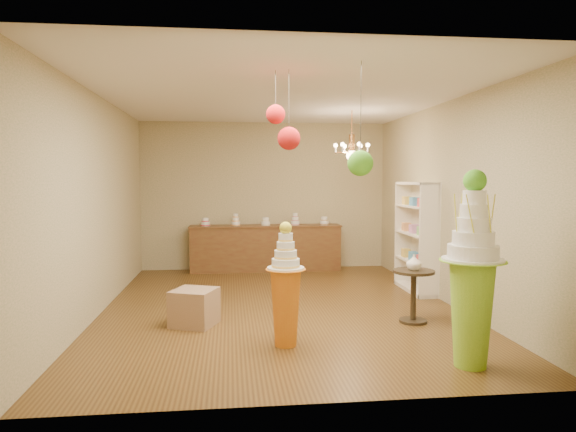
{
  "coord_description": "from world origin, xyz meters",
  "views": [
    {
      "loc": [
        -0.71,
        -7.31,
        1.85
      ],
      "look_at": [
        0.12,
        0.0,
        1.32
      ],
      "focal_mm": 32.0,
      "sensor_mm": 36.0,
      "label": 1
    }
  ],
  "objects": [
    {
      "name": "floor",
      "position": [
        0.0,
        0.0,
        0.0
      ],
      "size": [
        6.5,
        6.5,
        0.0
      ],
      "primitive_type": "plane",
      "color": "#503515",
      "rests_on": "ground"
    },
    {
      "name": "ceiling",
      "position": [
        0.0,
        0.0,
        3.0
      ],
      "size": [
        6.5,
        6.5,
        0.0
      ],
      "primitive_type": "plane",
      "rotation": [
        3.14,
        0.0,
        0.0
      ],
      "color": "silver",
      "rests_on": "ground"
    },
    {
      "name": "wall_back",
      "position": [
        0.0,
        3.25,
        1.5
      ],
      "size": [
        5.0,
        0.04,
        3.0
      ],
      "primitive_type": "cube",
      "color": "tan",
      "rests_on": "ground"
    },
    {
      "name": "wall_front",
      "position": [
        0.0,
        -3.25,
        1.5
      ],
      "size": [
        5.0,
        0.04,
        3.0
      ],
      "primitive_type": "cube",
      "color": "tan",
      "rests_on": "ground"
    },
    {
      "name": "wall_left",
      "position": [
        -2.5,
        0.0,
        1.5
      ],
      "size": [
        0.04,
        6.5,
        3.0
      ],
      "primitive_type": "cube",
      "color": "tan",
      "rests_on": "ground"
    },
    {
      "name": "wall_right",
      "position": [
        2.5,
        0.0,
        1.5
      ],
      "size": [
        0.04,
        6.5,
        3.0
      ],
      "primitive_type": "cube",
      "color": "tan",
      "rests_on": "ground"
    },
    {
      "name": "pedestal_green",
      "position": [
        1.64,
        -2.58,
        0.8
      ],
      "size": [
        0.7,
        0.7,
        1.95
      ],
      "rotation": [
        0.0,
        0.0,
        0.19
      ],
      "color": "#88C42B",
      "rests_on": "floor"
    },
    {
      "name": "pedestal_orange",
      "position": [
        -0.1,
        -1.74,
        0.56
      ],
      "size": [
        0.53,
        0.53,
        1.38
      ],
      "rotation": [
        0.0,
        0.0,
        -0.36
      ],
      "color": "orange",
      "rests_on": "floor"
    },
    {
      "name": "burlap_riser",
      "position": [
        -1.17,
        -0.83,
        0.23
      ],
      "size": [
        0.66,
        0.66,
        0.46
      ],
      "primitive_type": "cube",
      "rotation": [
        0.0,
        0.0,
        -0.38
      ],
      "color": "#8E6B4D",
      "rests_on": "floor"
    },
    {
      "name": "sideboard",
      "position": [
        0.0,
        2.97,
        0.48
      ],
      "size": [
        3.04,
        0.54,
        1.16
      ],
      "color": "brown",
      "rests_on": "floor"
    },
    {
      "name": "shelving_unit",
      "position": [
        2.34,
        0.8,
        0.9
      ],
      "size": [
        0.33,
        1.2,
        1.8
      ],
      "color": "white",
      "rests_on": "floor"
    },
    {
      "name": "round_table",
      "position": [
        1.63,
        -1.01,
        0.44
      ],
      "size": [
        0.58,
        0.58,
        0.68
      ],
      "rotation": [
        0.0,
        0.0,
        0.09
      ],
      "color": "black",
      "rests_on": "floor"
    },
    {
      "name": "vase",
      "position": [
        1.63,
        -1.01,
        0.78
      ],
      "size": [
        0.2,
        0.2,
        0.2
      ],
      "primitive_type": "imported",
      "rotation": [
        0.0,
        0.0,
        0.05
      ],
      "color": "white",
      "rests_on": "round_table"
    },
    {
      "name": "pom_red_left",
      "position": [
        -0.08,
        -1.87,
        2.28
      ],
      "size": [
        0.24,
        0.24,
        0.84
      ],
      "color": "#393329",
      "rests_on": "ceiling"
    },
    {
      "name": "pom_green_mid",
      "position": [
        0.57,
        -2.35,
        2.01
      ],
      "size": [
        0.25,
        0.25,
        1.12
      ],
      "color": "#393329",
      "rests_on": "ceiling"
    },
    {
      "name": "pom_red_right",
      "position": [
        -0.22,
        -1.82,
        2.54
      ],
      "size": [
        0.21,
        0.21,
        0.56
      ],
      "color": "#393329",
      "rests_on": "ceiling"
    },
    {
      "name": "chandelier",
      "position": [
        1.34,
        1.22,
        2.3
      ],
      "size": [
        0.78,
        0.78,
        0.85
      ],
      "rotation": [
        0.0,
        0.0,
        -0.3
      ],
      "color": "#BF7F43",
      "rests_on": "ceiling"
    }
  ]
}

